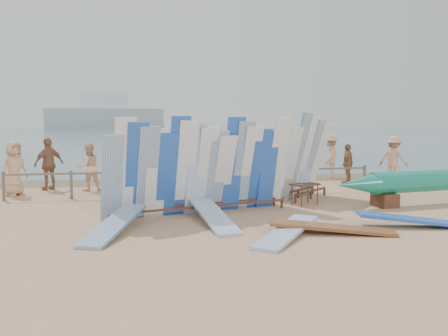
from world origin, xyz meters
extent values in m
plane|color=tan|center=(0.00, 0.00, 0.00)|extent=(160.00, 160.00, 0.00)
cube|color=#416574|center=(0.00, 128.00, 0.00)|extent=(320.00, 240.00, 0.02)
cube|color=brown|center=(0.00, 7.20, 0.00)|extent=(40.00, 2.60, 0.01)
cube|color=#999EA3|center=(-12.00, 180.00, 4.02)|extent=(45.00, 8.00, 8.00)
cube|color=silver|center=(-12.00, 180.00, 11.02)|extent=(18.00, 6.00, 6.00)
cube|color=#655A4D|center=(0.00, 3.00, 0.80)|extent=(12.00, 0.06, 0.06)
cube|color=#655A4D|center=(-6.00, 3.00, 0.45)|extent=(0.08, 0.08, 0.90)
cube|color=#655A4D|center=(-4.00, 3.00, 0.45)|extent=(0.08, 0.08, 0.90)
cube|color=#655A4D|center=(-2.00, 3.00, 0.45)|extent=(0.08, 0.08, 0.90)
cube|color=#655A4D|center=(0.00, 3.00, 0.45)|extent=(0.08, 0.08, 0.90)
cube|color=#655A4D|center=(2.00, 3.00, 0.45)|extent=(0.08, 0.08, 0.90)
cube|color=#655A4D|center=(4.00, 3.00, 0.45)|extent=(0.08, 0.08, 0.90)
cube|color=#655A4D|center=(6.00, 3.00, 0.45)|extent=(0.08, 0.08, 0.90)
cube|color=brown|center=(-0.28, -0.47, 0.23)|extent=(4.62, 1.33, 0.06)
cube|color=brown|center=(-0.39, -0.08, 0.23)|extent=(4.62, 1.33, 0.06)
cube|color=silver|center=(-2.58, -0.89, 1.06)|extent=(0.63, 0.66, 2.11)
cube|color=white|center=(-2.30, -0.81, 1.26)|extent=(0.67, 0.78, 2.52)
cube|color=blue|center=(-2.02, -0.74, 1.21)|extent=(0.68, 0.83, 2.41)
cube|color=silver|center=(-1.74, -0.66, 1.16)|extent=(0.68, 0.82, 2.32)
cube|color=white|center=(-1.53, -0.60, 1.13)|extent=(0.64, 0.68, 2.25)
cube|color=blue|center=(-1.25, -0.52, 1.08)|extent=(0.64, 0.69, 2.15)
cube|color=blue|center=(-0.97, -0.45, 1.28)|extent=(0.67, 0.80, 2.57)
cube|color=white|center=(-0.76, -0.39, 1.23)|extent=(0.68, 0.82, 2.47)
cube|color=#8BB0DF|center=(-0.48, -0.31, 1.20)|extent=(0.62, 0.62, 2.41)
cube|color=white|center=(-0.20, -0.23, 1.14)|extent=(0.66, 0.77, 2.28)
cube|color=silver|center=(0.09, -0.15, 1.10)|extent=(0.65, 0.72, 2.20)
cube|color=white|center=(0.29, -0.10, 1.03)|extent=(0.68, 0.84, 2.07)
cube|color=blue|center=(0.58, -0.02, 1.28)|extent=(0.62, 0.63, 2.55)
cube|color=silver|center=(0.86, 0.06, 1.22)|extent=(0.64, 0.70, 2.44)
cube|color=white|center=(1.07, 0.12, 1.16)|extent=(0.68, 0.82, 2.32)
cube|color=blue|center=(1.35, 0.19, 1.12)|extent=(0.66, 0.77, 2.23)
cube|color=blue|center=(1.63, 0.27, 1.09)|extent=(0.61, 0.60, 2.17)
cube|color=white|center=(1.91, 0.35, 1.28)|extent=(0.69, 0.87, 2.55)
cube|color=brown|center=(3.40, 1.51, 0.25)|extent=(1.52, 1.36, 0.06)
cube|color=brown|center=(3.11, 1.83, 0.25)|extent=(1.52, 1.36, 0.06)
cube|color=white|center=(2.57, 1.05, 1.14)|extent=(0.80, 0.80, 2.27)
cube|color=silver|center=(2.92, 1.37, 1.36)|extent=(0.90, 0.91, 2.71)
cube|color=white|center=(3.27, 1.68, 1.30)|extent=(0.91, 0.93, 2.60)
cube|color=silver|center=(3.62, 1.99, 1.25)|extent=(0.92, 0.94, 2.49)
cube|color=white|center=(3.91, 2.25, 1.19)|extent=(0.93, 0.95, 2.38)
cube|color=brown|center=(4.97, -0.21, 0.19)|extent=(0.63, 0.72, 0.39)
cylinder|color=#1A9272|center=(6.88, 0.08, 0.69)|extent=(4.77, 1.36, 0.64)
cone|color=#1A9272|center=(4.02, -0.36, 0.69)|extent=(1.36, 0.79, 0.60)
cube|color=brown|center=(2.82, 0.49, 0.61)|extent=(0.92, 0.80, 0.05)
cube|color=white|center=(2.82, 0.49, 0.84)|extent=(0.38, 0.18, 0.36)
cube|color=silver|center=(-2.50, -2.14, 0.00)|extent=(1.45, 2.71, 0.42)
cube|color=brown|center=(2.13, -3.00, 0.00)|extent=(2.75, 1.31, 0.26)
cube|color=#8BB0DF|center=(-0.23, -1.55, 0.00)|extent=(0.83, 2.73, 0.40)
cube|color=blue|center=(4.32, -2.79, 0.00)|extent=(2.75, 1.26, 0.32)
cube|color=#8BB0DF|center=(1.08, -3.10, 0.00)|extent=(2.09, 2.48, 0.22)
cube|color=red|center=(0.08, 4.14, 0.34)|extent=(0.75, 0.72, 0.05)
cube|color=red|center=(0.18, 4.37, 0.64)|extent=(0.61, 0.39, 0.59)
cube|color=red|center=(0.84, 3.57, 0.31)|extent=(0.70, 0.69, 0.05)
cube|color=red|center=(0.72, 3.77, 0.58)|extent=(0.53, 0.41, 0.53)
cube|color=red|center=(2.64, 3.66, 0.57)|extent=(0.60, 0.84, 0.57)
cube|color=red|center=(2.70, 3.96, 0.92)|extent=(0.49, 0.25, 0.36)
imported|color=beige|center=(-3.61, 4.78, 0.84)|extent=(0.90, 0.64, 1.68)
imported|color=#8C6042|center=(-2.29, 5.67, 0.90)|extent=(0.72, 0.73, 1.81)
imported|color=#8C6042|center=(6.22, 4.79, 0.79)|extent=(0.94, 0.93, 1.58)
imported|color=tan|center=(0.37, 5.28, 0.81)|extent=(0.47, 0.83, 1.62)
imported|color=#8C6042|center=(3.65, 5.53, 0.86)|extent=(0.68, 0.70, 1.73)
imported|color=tan|center=(-5.92, 4.09, 0.90)|extent=(0.90, 0.93, 1.80)
imported|color=tan|center=(6.26, 6.56, 0.95)|extent=(1.14, 1.28, 1.90)
imported|color=#8C6042|center=(-5.01, 5.19, 0.93)|extent=(1.15, 1.06, 1.87)
imported|color=tan|center=(8.25, 4.89, 0.94)|extent=(1.16, 1.25, 1.87)
camera|label=1|loc=(-2.10, -12.46, 2.38)|focal=38.00mm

